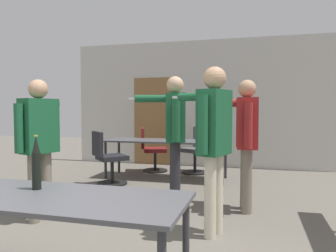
{
  "coord_description": "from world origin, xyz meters",
  "views": [
    {
      "loc": [
        1.27,
        -1.5,
        1.31
      ],
      "look_at": [
        0.22,
        2.41,
        1.1
      ],
      "focal_mm": 35.0,
      "sensor_mm": 36.0,
      "label": 1
    }
  ],
  "objects_px": {
    "office_chair_side_rolled": "(151,151)",
    "office_chair_mid_tucked": "(197,151)",
    "beer_bottle": "(36,164)",
    "person_center_tall": "(213,133)",
    "person_right_polo": "(38,136)",
    "person_left_plaid": "(245,133)",
    "office_chair_far_right": "(108,160)",
    "person_far_watching": "(174,127)"
  },
  "relations": [
    {
      "from": "office_chair_side_rolled",
      "to": "office_chair_mid_tucked",
      "type": "bearing_deg",
      "value": 76.61
    },
    {
      "from": "office_chair_side_rolled",
      "to": "beer_bottle",
      "type": "xyz_separation_m",
      "value": [
        0.57,
        -4.49,
        0.49
      ]
    },
    {
      "from": "person_center_tall",
      "to": "beer_bottle",
      "type": "bearing_deg",
      "value": 158.74
    },
    {
      "from": "person_right_polo",
      "to": "office_chair_side_rolled",
      "type": "distance_m",
      "value": 3.31
    },
    {
      "from": "person_left_plaid",
      "to": "person_right_polo",
      "type": "xyz_separation_m",
      "value": [
        -2.32,
        -0.99,
        -0.01
      ]
    },
    {
      "from": "office_chair_far_right",
      "to": "person_left_plaid",
      "type": "bearing_deg",
      "value": 23.89
    },
    {
      "from": "office_chair_side_rolled",
      "to": "beer_bottle",
      "type": "bearing_deg",
      "value": -12.85
    },
    {
      "from": "person_center_tall",
      "to": "beer_bottle",
      "type": "relative_size",
      "value": 4.4
    },
    {
      "from": "office_chair_mid_tucked",
      "to": "person_right_polo",
      "type": "bearing_deg",
      "value": 94.74
    },
    {
      "from": "person_center_tall",
      "to": "person_left_plaid",
      "type": "bearing_deg",
      "value": 1.15
    },
    {
      "from": "person_center_tall",
      "to": "office_chair_mid_tucked",
      "type": "xyz_separation_m",
      "value": [
        -0.74,
        3.28,
        -0.62
      ]
    },
    {
      "from": "person_left_plaid",
      "to": "office_chair_mid_tucked",
      "type": "xyz_separation_m",
      "value": [
        -1.03,
        2.36,
        -0.57
      ]
    },
    {
      "from": "person_center_tall",
      "to": "person_far_watching",
      "type": "height_order",
      "value": "person_far_watching"
    },
    {
      "from": "person_center_tall",
      "to": "office_chair_far_right",
      "type": "distance_m",
      "value": 2.8
    },
    {
      "from": "beer_bottle",
      "to": "person_left_plaid",
      "type": "bearing_deg",
      "value": 57.74
    },
    {
      "from": "office_chair_mid_tucked",
      "to": "person_far_watching",
      "type": "bearing_deg",
      "value": 116.95
    },
    {
      "from": "person_left_plaid",
      "to": "person_center_tall",
      "type": "distance_m",
      "value": 0.97
    },
    {
      "from": "person_center_tall",
      "to": "office_chair_far_right",
      "type": "bearing_deg",
      "value": 67.4
    },
    {
      "from": "person_center_tall",
      "to": "person_far_watching",
      "type": "bearing_deg",
      "value": 50.81
    },
    {
      "from": "person_left_plaid",
      "to": "person_far_watching",
      "type": "xyz_separation_m",
      "value": [
        -0.99,
        0.19,
        0.05
      ]
    },
    {
      "from": "office_chair_far_right",
      "to": "person_far_watching",
      "type": "bearing_deg",
      "value": 17.42
    },
    {
      "from": "person_far_watching",
      "to": "office_chair_far_right",
      "type": "height_order",
      "value": "person_far_watching"
    },
    {
      "from": "person_far_watching",
      "to": "person_right_polo",
      "type": "bearing_deg",
      "value": 114.89
    },
    {
      "from": "office_chair_mid_tucked",
      "to": "person_left_plaid",
      "type": "bearing_deg",
      "value": 139.3
    },
    {
      "from": "office_chair_side_rolled",
      "to": "office_chair_far_right",
      "type": "height_order",
      "value": "office_chair_far_right"
    },
    {
      "from": "office_chair_far_right",
      "to": "beer_bottle",
      "type": "height_order",
      "value": "beer_bottle"
    },
    {
      "from": "person_far_watching",
      "to": "office_chair_side_rolled",
      "type": "relative_size",
      "value": 1.93
    },
    {
      "from": "person_center_tall",
      "to": "person_far_watching",
      "type": "relative_size",
      "value": 0.98
    },
    {
      "from": "person_left_plaid",
      "to": "beer_bottle",
      "type": "bearing_deg",
      "value": 142.42
    },
    {
      "from": "person_left_plaid",
      "to": "person_far_watching",
      "type": "height_order",
      "value": "person_far_watching"
    },
    {
      "from": "person_right_polo",
      "to": "person_far_watching",
      "type": "height_order",
      "value": "person_far_watching"
    },
    {
      "from": "office_chair_mid_tucked",
      "to": "office_chair_side_rolled",
      "type": "bearing_deg",
      "value": 32.44
    },
    {
      "from": "person_left_plaid",
      "to": "person_far_watching",
      "type": "distance_m",
      "value": 1.01
    },
    {
      "from": "person_far_watching",
      "to": "beer_bottle",
      "type": "bearing_deg",
      "value": 153.35
    },
    {
      "from": "person_right_polo",
      "to": "office_chair_far_right",
      "type": "xyz_separation_m",
      "value": [
        -0.02,
        1.88,
        -0.57
      ]
    },
    {
      "from": "person_center_tall",
      "to": "office_chair_side_rolled",
      "type": "xyz_separation_m",
      "value": [
        -1.69,
        3.17,
        -0.64
      ]
    },
    {
      "from": "office_chair_far_right",
      "to": "beer_bottle",
      "type": "distance_m",
      "value": 3.3
    },
    {
      "from": "person_far_watching",
      "to": "office_chair_side_rolled",
      "type": "height_order",
      "value": "person_far_watching"
    },
    {
      "from": "person_right_polo",
      "to": "beer_bottle",
      "type": "bearing_deg",
      "value": -125.65
    },
    {
      "from": "person_left_plaid",
      "to": "person_center_tall",
      "type": "xyz_separation_m",
      "value": [
        -0.3,
        -0.92,
        0.05
      ]
    },
    {
      "from": "office_chair_far_right",
      "to": "person_right_polo",
      "type": "bearing_deg",
      "value": -44.55
    },
    {
      "from": "person_far_watching",
      "to": "office_chair_mid_tucked",
      "type": "distance_m",
      "value": 2.26
    }
  ]
}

